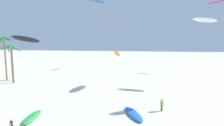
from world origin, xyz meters
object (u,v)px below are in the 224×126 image
object	(u,v)px
flying_kite_6	(25,39)
grounded_kite_1	(133,114)
palm_tree_1	(11,52)
flying_kite_4	(219,1)
palm_tree_2	(4,43)
person_near_left	(11,126)
flying_kite_3	(113,21)
flying_kite_0	(117,54)
grounded_kite_2	(32,117)
person_near_right	(162,104)
flying_kite_1	(205,20)

from	to	relation	value
flying_kite_6	grounded_kite_1	bearing A→B (deg)	-26.39
palm_tree_1	flying_kite_6	world-z (taller)	flying_kite_6
palm_tree_1	flying_kite_4	distance (m)	58.02
flying_kite_4	palm_tree_2	bearing A→B (deg)	-155.05
flying_kite_4	flying_kite_6	xyz separation A→B (m)	(-44.62, -28.84, -11.47)
palm_tree_1	flying_kite_6	size ratio (longest dim) A/B	0.78
flying_kite_6	person_near_left	distance (m)	21.57
flying_kite_3	person_near_left	size ratio (longest dim) A/B	10.12
flying_kite_0	grounded_kite_2	distance (m)	19.22
person_near_left	person_near_right	distance (m)	17.01
flying_kite_4	palm_tree_1	bearing A→B (deg)	-151.71
flying_kite_4	person_near_right	world-z (taller)	flying_kite_4
flying_kite_0	flying_kite_4	distance (m)	40.12
grounded_kite_1	flying_kite_3	bearing A→B (deg)	102.72
grounded_kite_1	person_near_left	bearing A→B (deg)	-149.53
flying_kite_1	person_near_right	xyz separation A→B (m)	(-9.55, -16.06, -12.17)
flying_kite_0	person_near_right	distance (m)	14.93
flying_kite_4	grounded_kite_1	world-z (taller)	flying_kite_4
palm_tree_2	flying_kite_0	bearing A→B (deg)	-2.62
palm_tree_1	grounded_kite_2	distance (m)	22.38
palm_tree_1	flying_kite_1	bearing A→B (deg)	7.67
grounded_kite_1	person_near_left	xyz separation A→B (m)	(-11.19, -6.58, 0.73)
flying_kite_0	flying_kite_4	world-z (taller)	flying_kite_4
flying_kite_0	flying_kite_3	world-z (taller)	flying_kite_3
person_near_left	person_near_right	bearing A→B (deg)	30.12
palm_tree_1	flying_kite_0	bearing A→B (deg)	2.40
flying_kite_0	flying_kite_4	size ratio (longest dim) A/B	0.34
flying_kite_1	flying_kite_3	bearing A→B (deg)	136.10
palm_tree_2	grounded_kite_2	distance (m)	26.52
palm_tree_1	grounded_kite_1	world-z (taller)	palm_tree_1
flying_kite_4	grounded_kite_2	xyz separation A→B (m)	(-34.83, -42.27, -20.52)
flying_kite_3	flying_kite_4	size ratio (longest dim) A/B	0.76
flying_kite_6	flying_kite_1	bearing A→B (deg)	12.26
flying_kite_1	grounded_kite_2	bearing A→B (deg)	-139.59
flying_kite_3	flying_kite_4	world-z (taller)	flying_kite_4
person_near_left	palm_tree_1	bearing A→B (deg)	127.85
palm_tree_2	flying_kite_1	distance (m)	42.88
palm_tree_1	flying_kite_4	bearing A→B (deg)	28.29
flying_kite_1	person_near_left	distance (m)	36.63
palm_tree_2	flying_kite_6	distance (m)	9.26
flying_kite_0	flying_kite_1	xyz separation A→B (m)	(16.98, 4.35, 6.64)
palm_tree_1	grounded_kite_1	xyz separation A→B (m)	(26.20, -12.72, -6.42)
flying_kite_0	person_near_left	xyz separation A→B (m)	(-7.28, -20.24, -5.53)
palm_tree_2	flying_kite_4	distance (m)	59.51
palm_tree_1	flying_kite_6	bearing A→B (deg)	-23.75
flying_kite_3	grounded_kite_1	size ratio (longest dim) A/B	3.43
palm_tree_2	flying_kite_6	xyz separation A→B (m)	(8.17, -4.27, 0.86)
palm_tree_1	flying_kite_1	world-z (taller)	flying_kite_1
flying_kite_6	person_near_right	size ratio (longest dim) A/B	6.32
palm_tree_2	flying_kite_3	xyz separation A→B (m)	(20.62, 24.24, 7.12)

